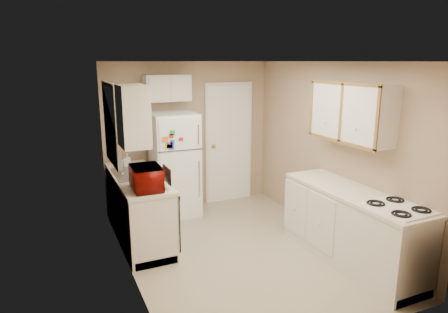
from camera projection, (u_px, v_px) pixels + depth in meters
name	position (u px, v px, depth m)	size (l,w,h in m)	color
floor	(240.00, 250.00, 5.21)	(3.80, 3.80, 0.00)	#BEB296
ceiling	(242.00, 61.00, 4.64)	(3.80, 3.80, 0.00)	white
wall_left	(126.00, 174.00, 4.37)	(3.80, 3.80, 0.00)	tan
wall_right	(332.00, 151.00, 5.48)	(3.80, 3.80, 0.00)	tan
wall_back	(189.00, 136.00, 6.61)	(2.80, 2.80, 0.00)	tan
wall_front	(345.00, 213.00, 3.24)	(2.80, 2.80, 0.00)	tan
left_counter	(139.00, 208.00, 5.46)	(0.60, 1.80, 0.90)	silver
dishwasher	(172.00, 217.00, 5.03)	(0.03, 0.58, 0.72)	black
sink	(135.00, 176.00, 5.50)	(0.54, 0.74, 0.16)	gray
microwave	(147.00, 177.00, 4.78)	(0.28, 0.50, 0.33)	#800A05
soap_bottle	(127.00, 159.00, 5.86)	(0.08, 0.08, 0.18)	beige
window_blinds	(112.00, 124.00, 5.22)	(0.10, 0.98, 1.08)	silver
upper_cabinet_left	(133.00, 116.00, 4.48)	(0.30, 0.45, 0.70)	silver
refrigerator	(175.00, 166.00, 6.20)	(0.68, 0.66, 1.64)	white
cabinet_over_fridge	(167.00, 88.00, 6.13)	(0.70, 0.30, 0.40)	silver
interior_door	(229.00, 143.00, 6.90)	(0.86, 0.06, 2.08)	white
right_counter	(351.00, 227.00, 4.83)	(0.60, 2.00, 0.90)	silver
stove	(393.00, 253.00, 4.30)	(0.51, 0.63, 0.77)	white
upper_cabinet_right	(352.00, 112.00, 4.84)	(0.30, 1.20, 0.70)	silver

